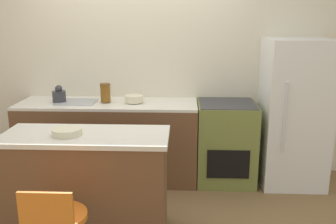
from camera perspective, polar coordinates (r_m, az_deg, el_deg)
ground_plane at (r=4.27m, az=-5.49°, el=-11.81°), size 14.00×14.00×0.00m
wall_back at (r=4.55m, az=-4.70°, el=7.02°), size 8.00×0.06×2.60m
back_counter at (r=4.45m, az=-8.96°, el=-4.36°), size 2.04×0.64×0.93m
kitchen_island at (r=3.38m, az=-12.09°, el=-10.71°), size 1.41×0.58×0.92m
oven_range at (r=4.39m, az=8.76°, el=-4.58°), size 0.66×0.65×0.93m
refrigerator at (r=4.43m, az=18.59°, el=-0.18°), size 0.69×0.69×1.65m
kettle at (r=4.46m, az=-16.27°, el=2.51°), size 0.15×0.15×0.19m
mixing_bowl at (r=4.27m, az=-5.13°, el=2.02°), size 0.20×0.20×0.08m
canister_jar at (r=4.31m, az=-9.52°, el=2.92°), size 0.12×0.12×0.21m
fruit_bowl at (r=3.22m, az=-15.12°, el=-2.90°), size 0.25×0.25×0.06m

